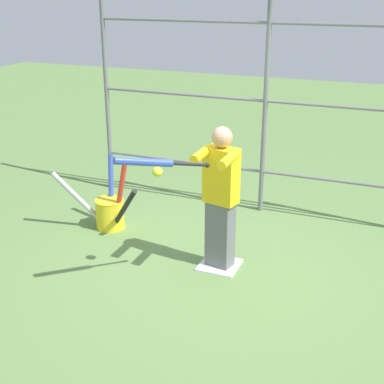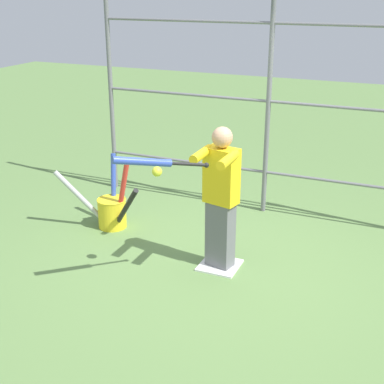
{
  "view_description": "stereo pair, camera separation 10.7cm",
  "coord_description": "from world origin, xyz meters",
  "px_view_note": "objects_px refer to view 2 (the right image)",
  "views": [
    {
      "loc": [
        -1.58,
        4.67,
        2.75
      ],
      "look_at": [
        0.24,
        0.18,
        0.86
      ],
      "focal_mm": 50.0,
      "sensor_mm": 36.0,
      "label": 1
    },
    {
      "loc": [
        -1.68,
        4.62,
        2.75
      ],
      "look_at": [
        0.24,
        0.18,
        0.86
      ],
      "focal_mm": 50.0,
      "sensor_mm": 36.0,
      "label": 2
    }
  ],
  "objects_px": {
    "batter": "(221,195)",
    "bat_bucket": "(112,209)",
    "baseball_bat_swinging": "(151,162)",
    "softball_in_flight": "(157,172)"
  },
  "relations": [
    {
      "from": "batter",
      "to": "bat_bucket",
      "type": "bearing_deg",
      "value": -14.84
    },
    {
      "from": "batter",
      "to": "baseball_bat_swinging",
      "type": "xyz_separation_m",
      "value": [
        0.36,
        0.77,
        0.53
      ]
    },
    {
      "from": "batter",
      "to": "bat_bucket",
      "type": "relative_size",
      "value": 1.3
    },
    {
      "from": "softball_in_flight",
      "to": "bat_bucket",
      "type": "height_order",
      "value": "softball_in_flight"
    },
    {
      "from": "batter",
      "to": "softball_in_flight",
      "type": "relative_size",
      "value": 15.54
    },
    {
      "from": "baseball_bat_swinging",
      "to": "batter",
      "type": "bearing_deg",
      "value": -114.87
    },
    {
      "from": "batter",
      "to": "softball_in_flight",
      "type": "height_order",
      "value": "batter"
    },
    {
      "from": "baseball_bat_swinging",
      "to": "softball_in_flight",
      "type": "height_order",
      "value": "baseball_bat_swinging"
    },
    {
      "from": "baseball_bat_swinging",
      "to": "bat_bucket",
      "type": "distance_m",
      "value": 1.99
    },
    {
      "from": "baseball_bat_swinging",
      "to": "softball_in_flight",
      "type": "distance_m",
      "value": 0.41
    }
  ]
}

